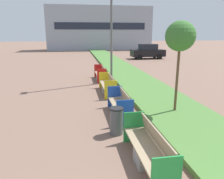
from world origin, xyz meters
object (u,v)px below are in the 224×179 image
litter_bin (116,121)px  parked_car_distant (148,51)px  sapling_tree_near (180,37)px  bench_blue_frame (120,106)px  bench_yellow_frame (108,86)px  bench_red_frame (101,74)px  bench_green_frame (148,150)px  street_lamp_post (111,11)px

litter_bin → parked_car_distant: size_ratio=0.21×
sapling_tree_near → parked_car_distant: size_ratio=0.86×
bench_blue_frame → bench_yellow_frame: bearing=89.9°
parked_car_distant → bench_red_frame: bearing=-123.7°
parked_car_distant → litter_bin: bearing=-112.8°
litter_bin → bench_red_frame: bearing=87.0°
bench_yellow_frame → parked_car_distant: size_ratio=0.58×
bench_green_frame → litter_bin: size_ratio=2.78×
bench_yellow_frame → sapling_tree_near: sapling_tree_near is taller
bench_green_frame → bench_blue_frame: bearing=90.1°
bench_yellow_frame → bench_blue_frame: bearing=-90.1°
bench_blue_frame → parked_car_distant: size_ratio=0.50×
street_lamp_post → bench_green_frame: bearing=-93.7°
bench_blue_frame → sapling_tree_near: size_ratio=0.58×
street_lamp_post → sapling_tree_near: street_lamp_post is taller
bench_green_frame → litter_bin: (-0.46, 1.81, 0.07)m
bench_green_frame → parked_car_distant: bearing=71.7°
parked_car_distant → bench_blue_frame: bearing=-113.3°
bench_yellow_frame → litter_bin: size_ratio=2.79×
bench_red_frame → litter_bin: bench_red_frame is taller
sapling_tree_near → litter_bin: bearing=-153.0°
bench_blue_frame → bench_yellow_frame: 3.39m
bench_red_frame → bench_green_frame: bearing=-90.0°
bench_red_frame → street_lamp_post: bearing=-57.9°
litter_bin → bench_blue_frame: bearing=74.5°
bench_red_frame → litter_bin: (-0.45, -8.56, 0.08)m
bench_green_frame → sapling_tree_near: size_ratio=0.68×
sapling_tree_near → parked_car_distant: 19.95m
litter_bin → street_lamp_post: 8.67m
parked_car_distant → street_lamp_post: bearing=-119.6°
bench_yellow_frame → street_lamp_post: street_lamp_post is taller
bench_red_frame → sapling_tree_near: bearing=-73.1°
bench_yellow_frame → bench_red_frame: same height
litter_bin → parked_car_distant: 21.94m
bench_blue_frame → bench_red_frame: size_ratio=1.00×
sapling_tree_near → bench_blue_frame: bearing=172.4°
bench_yellow_frame → parked_car_distant: parked_car_distant is taller
bench_blue_frame → sapling_tree_near: 3.47m
street_lamp_post → bench_red_frame: bearing=122.1°
street_lamp_post → parked_car_distant: street_lamp_post is taller
bench_yellow_frame → sapling_tree_near: size_ratio=0.68×
sapling_tree_near → street_lamp_post: bearing=104.2°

